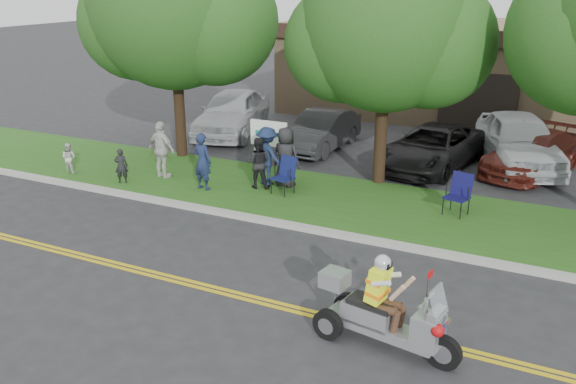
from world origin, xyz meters
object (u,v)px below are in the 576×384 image
at_px(lawn_chair_b, 459,191).
at_px(spectator_adult_right, 162,150).
at_px(spectator_adult_left, 202,161).
at_px(parked_car_far_right, 519,140).
at_px(parked_car_far_left, 232,112).
at_px(parked_car_left, 321,131).
at_px(spectator_adult_mid, 258,163).
at_px(lawn_chair_a, 285,173).
at_px(parked_car_right, 532,153).
at_px(parked_car_mid, 432,147).
at_px(trike_scooter, 382,315).

bearing_deg(lawn_chair_b, spectator_adult_right, -159.24).
bearing_deg(spectator_adult_left, parked_car_far_right, -132.46).
relative_size(spectator_adult_right, parked_car_far_left, 0.34).
bearing_deg(parked_car_left, spectator_adult_right, -117.46).
distance_m(spectator_adult_mid, parked_car_far_right, 8.73).
relative_size(spectator_adult_right, parked_car_far_right, 0.34).
height_order(lawn_chair_a, parked_car_right, parked_car_right).
relative_size(parked_car_far_left, parked_car_mid, 1.06).
bearing_deg(spectator_adult_mid, parked_car_right, -158.98).
bearing_deg(lawn_chair_b, trike_scooter, -75.04).
distance_m(spectator_adult_mid, parked_car_far_left, 6.91).
relative_size(parked_car_right, parked_car_far_right, 0.87).
bearing_deg(spectator_adult_right, lawn_chair_b, -164.85).
bearing_deg(lawn_chair_a, parked_car_far_left, 145.26).
bearing_deg(parked_car_far_left, parked_car_mid, -20.53).
bearing_deg(lawn_chair_a, parked_car_right, 54.41).
height_order(lawn_chair_b, spectator_adult_right, spectator_adult_right).
distance_m(lawn_chair_b, parked_car_right, 5.08).
relative_size(spectator_adult_left, parked_car_left, 0.39).
xyz_separation_m(spectator_adult_mid, spectator_adult_right, (-3.08, -0.44, 0.12)).
height_order(parked_car_left, parked_car_mid, parked_car_left).
xyz_separation_m(trike_scooter, parked_car_far_right, (0.84, 11.91, 0.30)).
bearing_deg(spectator_adult_mid, lawn_chair_b, 168.17).
xyz_separation_m(parked_car_left, parked_car_far_right, (6.60, 0.88, 0.19)).
xyz_separation_m(parked_car_far_left, parked_car_mid, (8.16, -1.00, -0.20)).
bearing_deg(parked_car_far_right, lawn_chair_a, -154.05).
bearing_deg(spectator_adult_right, parked_car_mid, -135.72).
height_order(lawn_chair_b, parked_car_mid, parked_car_mid).
bearing_deg(parked_car_far_left, spectator_adult_left, -79.67).
bearing_deg(spectator_adult_mid, trike_scooter, 116.56).
height_order(spectator_adult_right, parked_car_far_right, spectator_adult_right).
xyz_separation_m(lawn_chair_a, parked_car_right, (6.09, 5.39, -0.04)).
relative_size(parked_car_far_left, parked_car_left, 1.23).
bearing_deg(parked_car_far_right, spectator_adult_right, -167.30).
distance_m(lawn_chair_b, parked_car_left, 7.32).
height_order(lawn_chair_b, parked_car_far_left, parked_car_far_left).
xyz_separation_m(parked_car_left, parked_car_mid, (4.10, -0.45, -0.02)).
bearing_deg(spectator_adult_right, lawn_chair_a, -165.07).
height_order(trike_scooter, spectator_adult_right, spectator_adult_right).
bearing_deg(parked_car_far_left, parked_car_right, -14.34).
height_order(lawn_chair_a, spectator_adult_right, spectator_adult_right).
distance_m(spectator_adult_mid, parked_car_left, 4.96).
xyz_separation_m(spectator_adult_left, parked_car_mid, (5.37, 5.31, -0.26)).
height_order(trike_scooter, parked_car_left, trike_scooter).
bearing_deg(parked_car_far_left, spectator_adult_right, -93.20).
relative_size(trike_scooter, spectator_adult_left, 1.55).
xyz_separation_m(parked_car_left, parked_car_right, (7.10, 0.39, -0.04)).
relative_size(lawn_chair_b, spectator_adult_right, 0.61).
bearing_deg(spectator_adult_mid, spectator_adult_left, 13.82).
xyz_separation_m(lawn_chair_a, parked_car_mid, (3.09, 4.55, -0.02)).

